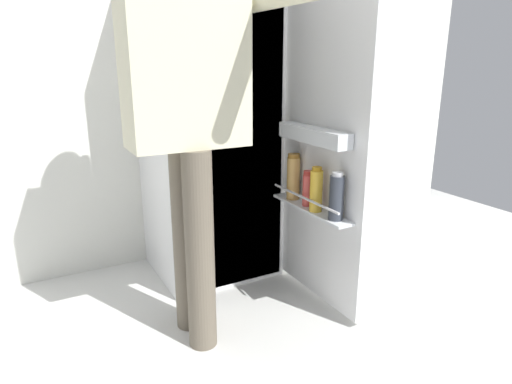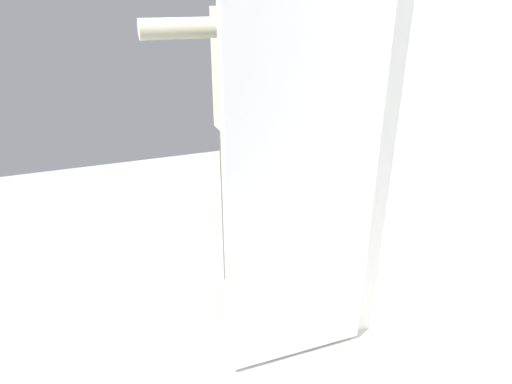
# 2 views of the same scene
# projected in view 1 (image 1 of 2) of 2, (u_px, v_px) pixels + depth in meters

# --- Properties ---
(ground_plane) EXTENTS (5.05, 5.05, 0.00)m
(ground_plane) POSITION_uv_depth(u_px,v_px,m) (255.00, 308.00, 2.22)
(ground_plane) COLOR silver
(kitchen_wall) EXTENTS (4.40, 0.10, 2.43)m
(kitchen_wall) POSITION_uv_depth(u_px,v_px,m) (183.00, 56.00, 2.62)
(kitchen_wall) COLOR silver
(kitchen_wall) RESTS_ON ground_plane
(refrigerator) EXTENTS (0.69, 1.21, 1.70)m
(refrigerator) POSITION_uv_depth(u_px,v_px,m) (217.00, 126.00, 2.40)
(refrigerator) COLOR white
(refrigerator) RESTS_ON ground_plane
(person) EXTENTS (0.56, 0.79, 1.72)m
(person) POSITION_uv_depth(u_px,v_px,m) (189.00, 99.00, 1.73)
(person) COLOR #665B4C
(person) RESTS_ON ground_plane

